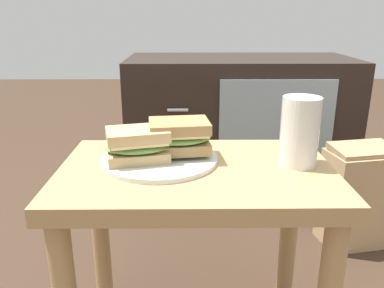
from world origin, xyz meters
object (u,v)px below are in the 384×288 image
at_px(sandwich_back, 179,136).
at_px(paper_bag, 357,196).
at_px(plate, 160,159).
at_px(tv_cabinet, 238,123).
at_px(sandwich_front, 138,145).
at_px(beer_glass, 300,132).

relative_size(sandwich_back, paper_bag, 0.42).
xyz_separation_m(plate, sandwich_back, (0.04, 0.02, 0.05)).
bearing_deg(tv_cabinet, plate, -107.43).
relative_size(plate, sandwich_front, 1.65).
xyz_separation_m(tv_cabinet, plate, (-0.29, -0.91, 0.17)).
distance_m(plate, beer_glass, 0.30).
relative_size(beer_glass, paper_bag, 0.40).
distance_m(sandwich_front, beer_glass, 0.33).
xyz_separation_m(tv_cabinet, sandwich_back, (-0.24, -0.90, 0.22)).
distance_m(sandwich_front, sandwich_back, 0.09).
bearing_deg(paper_bag, plate, -147.01).
height_order(plate, sandwich_back, sandwich_back).
distance_m(tv_cabinet, sandwich_front, 1.01).
bearing_deg(paper_bag, tv_cabinet, 124.41).
xyz_separation_m(tv_cabinet, beer_glass, (0.00, -0.93, 0.24)).
height_order(sandwich_front, paper_bag, sandwich_front).
height_order(plate, paper_bag, plate).
bearing_deg(sandwich_front, sandwich_back, 22.16).
bearing_deg(sandwich_back, beer_glass, -8.79).
height_order(tv_cabinet, plate, tv_cabinet).
distance_m(plate, paper_bag, 0.81).
distance_m(plate, sandwich_back, 0.06).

